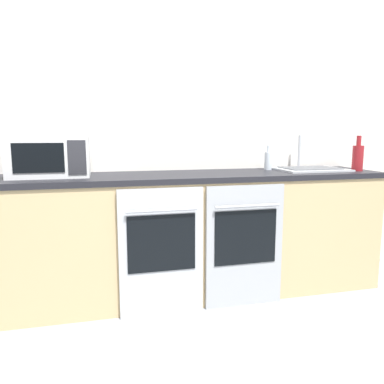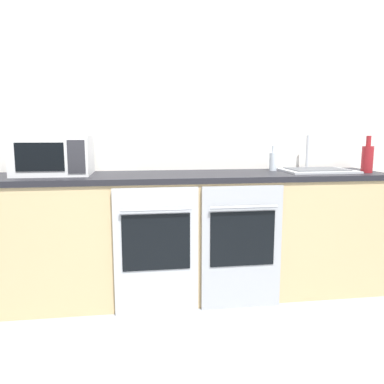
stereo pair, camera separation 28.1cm
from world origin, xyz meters
The scene contains 8 objects.
wall_back centered at (0.00, 1.94, 1.30)m, with size 10.00×0.06×2.60m.
counter_back centered at (0.00, 1.61, 0.47)m, with size 2.96×0.62×0.93m.
oven_left centered at (-0.28, 1.30, 0.44)m, with size 0.57×0.06×0.87m.
oven_right centered at (0.31, 1.30, 0.44)m, with size 0.57×0.06×0.87m.
microwave centered at (-0.99, 1.68, 1.07)m, with size 0.53×0.40×0.28m.
bottle_clear centered at (0.69, 1.75, 1.01)m, with size 0.06×0.06×0.20m.
bottle_red centered at (1.34, 1.50, 1.04)m, with size 0.09×0.09×0.28m.
sink centered at (1.01, 1.65, 0.94)m, with size 0.54×0.43×0.28m.
Camera 1 is at (-0.66, -1.08, 1.22)m, focal length 35.00 mm.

